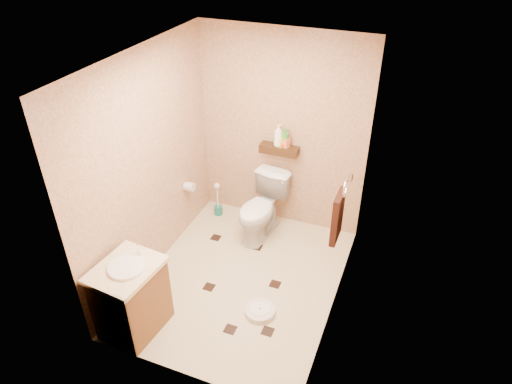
% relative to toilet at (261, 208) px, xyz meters
% --- Properties ---
extents(ground, '(2.50, 2.50, 0.00)m').
position_rel_toilet_xyz_m(ground, '(0.09, -0.83, -0.38)').
color(ground, beige).
rests_on(ground, ground).
extents(wall_back, '(2.00, 0.04, 2.40)m').
position_rel_toilet_xyz_m(wall_back, '(0.09, 0.42, 0.82)').
color(wall_back, tan).
rests_on(wall_back, ground).
extents(wall_front, '(2.00, 0.04, 2.40)m').
position_rel_toilet_xyz_m(wall_front, '(0.09, -2.08, 0.82)').
color(wall_front, tan).
rests_on(wall_front, ground).
extents(wall_left, '(0.04, 2.50, 2.40)m').
position_rel_toilet_xyz_m(wall_left, '(-0.91, -0.83, 0.82)').
color(wall_left, tan).
rests_on(wall_left, ground).
extents(wall_right, '(0.04, 2.50, 2.40)m').
position_rel_toilet_xyz_m(wall_right, '(1.09, -0.83, 0.82)').
color(wall_right, tan).
rests_on(wall_right, ground).
extents(ceiling, '(2.00, 2.50, 0.02)m').
position_rel_toilet_xyz_m(ceiling, '(0.09, -0.83, 2.02)').
color(ceiling, silver).
rests_on(ceiling, wall_back).
extents(wall_shelf, '(0.46, 0.14, 0.10)m').
position_rel_toilet_xyz_m(wall_shelf, '(0.09, 0.34, 0.64)').
color(wall_shelf, '#3C2310').
rests_on(wall_shelf, wall_back).
extents(floor_accents, '(1.19, 1.35, 0.01)m').
position_rel_toilet_xyz_m(floor_accents, '(0.11, -0.87, -0.38)').
color(floor_accents, black).
rests_on(floor_accents, ground).
extents(toilet, '(0.53, 0.80, 0.76)m').
position_rel_toilet_xyz_m(toilet, '(0.00, 0.00, 0.00)').
color(toilet, white).
rests_on(toilet, ground).
extents(vanity, '(0.57, 0.66, 0.87)m').
position_rel_toilet_xyz_m(vanity, '(-0.61, -1.78, 0.01)').
color(vanity, brown).
rests_on(vanity, ground).
extents(bathroom_scale, '(0.31, 0.31, 0.06)m').
position_rel_toilet_xyz_m(bathroom_scale, '(0.45, -1.20, -0.35)').
color(bathroom_scale, silver).
rests_on(bathroom_scale, ground).
extents(toilet_brush, '(0.11, 0.11, 0.48)m').
position_rel_toilet_xyz_m(toilet_brush, '(-0.67, 0.19, -0.22)').
color(toilet_brush, '#1B6C64').
rests_on(toilet_brush, ground).
extents(towel_ring, '(0.12, 0.30, 0.76)m').
position_rel_toilet_xyz_m(towel_ring, '(1.01, -0.58, 0.56)').
color(towel_ring, silver).
rests_on(towel_ring, wall_right).
extents(toilet_paper, '(0.12, 0.11, 0.12)m').
position_rel_toilet_xyz_m(toilet_paper, '(-0.85, -0.18, 0.22)').
color(toilet_paper, silver).
rests_on(toilet_paper, wall_left).
extents(bottle_a, '(0.15, 0.15, 0.27)m').
position_rel_toilet_xyz_m(bottle_a, '(0.08, 0.34, 0.82)').
color(bottle_a, white).
rests_on(bottle_a, wall_shelf).
extents(bottle_b, '(0.11, 0.11, 0.17)m').
position_rel_toilet_xyz_m(bottle_b, '(0.12, 0.34, 0.77)').
color(bottle_b, yellow).
rests_on(bottle_b, wall_shelf).
extents(bottle_c, '(0.13, 0.13, 0.14)m').
position_rel_toilet_xyz_m(bottle_c, '(0.14, 0.34, 0.76)').
color(bottle_c, '#F7501D').
rests_on(bottle_c, wall_shelf).
extents(bottle_d, '(0.12, 0.12, 0.24)m').
position_rel_toilet_xyz_m(bottle_d, '(0.16, 0.34, 0.81)').
color(bottle_d, '#30862C').
rests_on(bottle_d, wall_shelf).
extents(bottle_e, '(0.11, 0.11, 0.18)m').
position_rel_toilet_xyz_m(bottle_e, '(0.17, 0.34, 0.78)').
color(bottle_e, '#E7784D').
rests_on(bottle_e, wall_shelf).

